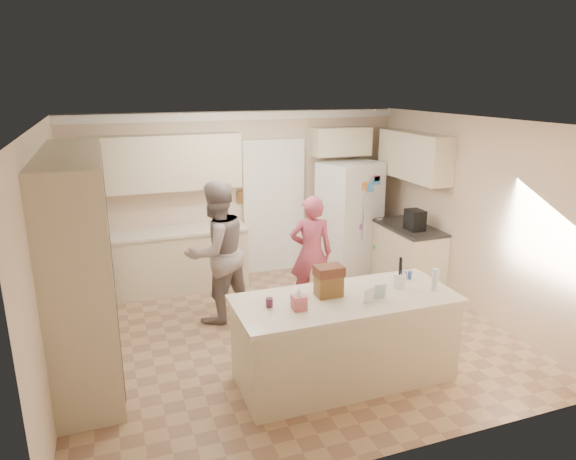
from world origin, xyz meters
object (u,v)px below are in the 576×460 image
object	(u,v)px
island_base	(345,340)
utensil_crock	(400,280)
refrigerator	(349,217)
teen_girl	(311,253)
dollhouse_body	(329,286)
coffee_maker	(415,220)
tissue_box	(299,302)
teen_boy	(217,252)

from	to	relation	value
island_base	utensil_crock	distance (m)	0.86
refrigerator	teen_girl	xyz separation A→B (m)	(-1.16, -1.18, -0.11)
dollhouse_body	coffee_maker	bearing A→B (deg)	39.29
coffee_maker	teen_girl	size ratio (longest dim) A/B	0.19
coffee_maker	tissue_box	bearing A→B (deg)	-142.43
island_base	teen_boy	distance (m)	2.13
tissue_box	teen_girl	distance (m)	2.08
coffee_maker	island_base	world-z (taller)	coffee_maker
dollhouse_body	teen_boy	size ratio (longest dim) A/B	0.14
refrigerator	island_base	bearing A→B (deg)	-135.06
tissue_box	teen_girl	bearing A→B (deg)	64.30
coffee_maker	tissue_box	size ratio (longest dim) A/B	2.14
dollhouse_body	teen_boy	bearing A→B (deg)	113.85
utensil_crock	dollhouse_body	bearing A→B (deg)	176.42
teen_boy	teen_girl	size ratio (longest dim) A/B	1.17
tissue_box	teen_boy	world-z (taller)	teen_boy
utensil_crock	tissue_box	xyz separation A→B (m)	(-1.20, -0.15, -0.00)
refrigerator	tissue_box	world-z (taller)	refrigerator
refrigerator	teen_girl	distance (m)	1.66
refrigerator	dollhouse_body	world-z (taller)	refrigerator
coffee_maker	dollhouse_body	xyz separation A→B (m)	(-2.20, -1.80, -0.03)
dollhouse_body	tissue_box	bearing A→B (deg)	-153.43
utensil_crock	teen_boy	xyz separation A→B (m)	(-1.57, 1.80, -0.07)
coffee_maker	dollhouse_body	bearing A→B (deg)	-140.71
island_base	dollhouse_body	world-z (taller)	dollhouse_body
coffee_maker	teen_boy	bearing A→B (deg)	-179.08
refrigerator	teen_boy	distance (m)	2.66
utensil_crock	teen_girl	distance (m)	1.75
coffee_maker	utensil_crock	size ratio (longest dim) A/B	2.00
utensil_crock	dollhouse_body	world-z (taller)	dollhouse_body
teen_boy	teen_girl	world-z (taller)	teen_boy
teen_boy	dollhouse_body	bearing A→B (deg)	90.40
refrigerator	utensil_crock	bearing A→B (deg)	-124.45
utensil_crock	dollhouse_body	distance (m)	0.80
tissue_box	teen_boy	distance (m)	1.99
coffee_maker	teen_boy	size ratio (longest dim) A/B	0.16
teen_girl	coffee_maker	bearing A→B (deg)	-159.17
refrigerator	utensil_crock	world-z (taller)	refrigerator
coffee_maker	utensil_crock	xyz separation A→B (m)	(-1.40, -1.85, -0.07)
island_base	utensil_crock	bearing A→B (deg)	4.40
teen_boy	teen_girl	bearing A→B (deg)	152.65
dollhouse_body	teen_boy	world-z (taller)	teen_boy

